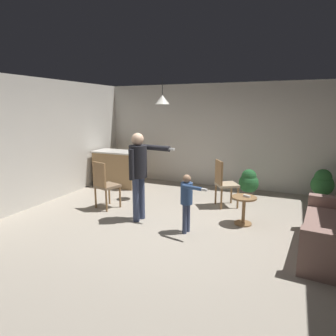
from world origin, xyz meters
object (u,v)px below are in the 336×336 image
object	(u,v)px
kitchen_counter	(118,168)
side_table_by_couch	(244,207)
person_adult	(139,167)
dining_chair_near_wall	(104,183)
potted_plant_corner	(249,182)
spare_remote_on_table	(247,196)
potted_plant_by_wall	(322,184)
person_child	(187,197)
dining_chair_by_counter	(224,182)

from	to	relation	value
kitchen_counter	side_table_by_couch	world-z (taller)	kitchen_counter
kitchen_counter	person_adult	bearing A→B (deg)	-48.54
dining_chair_near_wall	potted_plant_corner	distance (m)	3.26
kitchen_counter	spare_remote_on_table	world-z (taller)	kitchen_counter
person_adult	potted_plant_corner	world-z (taller)	person_adult
kitchen_counter	potted_plant_by_wall	size ratio (longest dim) A/B	1.69
kitchen_counter	person_child	bearing A→B (deg)	-38.31
dining_chair_near_wall	spare_remote_on_table	world-z (taller)	dining_chair_near_wall
dining_chair_by_counter	potted_plant_corner	bearing A→B (deg)	119.32
person_child	potted_plant_by_wall	size ratio (longest dim) A/B	1.35
kitchen_counter	potted_plant_corner	world-z (taller)	kitchen_counter
side_table_by_couch	dining_chair_by_counter	distance (m)	1.04
side_table_by_couch	dining_chair_near_wall	world-z (taller)	dining_chair_near_wall
person_adult	spare_remote_on_table	world-z (taller)	person_adult
person_child	potted_plant_corner	bearing A→B (deg)	176.44
side_table_by_couch	person_adult	distance (m)	2.03
person_adult	dining_chair_near_wall	world-z (taller)	person_adult
dining_chair_near_wall	potted_plant_corner	world-z (taller)	dining_chair_near_wall
dining_chair_by_counter	dining_chair_near_wall	size ratio (longest dim) A/B	1.00
side_table_by_couch	dining_chair_near_wall	xyz separation A→B (m)	(-2.80, -0.27, 0.22)
person_adult	dining_chair_by_counter	xyz separation A→B (m)	(1.26, 1.40, -0.47)
person_adult	person_child	xyz separation A→B (m)	(1.01, -0.20, -0.39)
person_child	dining_chair_by_counter	bearing A→B (deg)	-177.00
kitchen_counter	side_table_by_couch	xyz separation A→B (m)	(3.57, -1.43, -0.15)
spare_remote_on_table	potted_plant_corner	bearing A→B (deg)	96.85
dining_chair_near_wall	potted_plant_by_wall	bearing A→B (deg)	45.83
kitchen_counter	person_child	size ratio (longest dim) A/B	1.25
potted_plant_corner	dining_chair_near_wall	bearing A→B (deg)	-144.39
kitchen_counter	potted_plant_by_wall	distance (m)	5.00
person_adult	person_child	world-z (taller)	person_adult
kitchen_counter	dining_chair_near_wall	bearing A→B (deg)	-65.46
potted_plant_by_wall	side_table_by_couch	bearing A→B (deg)	-124.44
person_child	spare_remote_on_table	bearing A→B (deg)	142.81
side_table_by_couch	potted_plant_corner	distance (m)	1.63
person_adult	dining_chair_by_counter	size ratio (longest dim) A/B	1.64
kitchen_counter	side_table_by_couch	distance (m)	3.85
potted_plant_by_wall	potted_plant_corner	bearing A→B (deg)	-165.40
dining_chair_by_counter	person_adult	bearing A→B (deg)	-75.05
potted_plant_corner	person_adult	bearing A→B (deg)	-127.51
spare_remote_on_table	kitchen_counter	bearing A→B (deg)	158.34
kitchen_counter	potted_plant_corner	size ratio (longest dim) A/B	1.81
person_child	potted_plant_corner	xyz separation A→B (m)	(0.66, 2.37, -0.24)
dining_chair_by_counter	potted_plant_by_wall	size ratio (longest dim) A/B	1.34
side_table_by_couch	person_adult	size ratio (longest dim) A/B	0.32
dining_chair_by_counter	potted_plant_by_wall	bearing A→B (deg)	88.22
kitchen_counter	potted_plant_corner	distance (m)	3.43
side_table_by_couch	person_adult	xyz separation A→B (m)	(-1.82, -0.55, 0.69)
side_table_by_couch	potted_plant_corner	size ratio (longest dim) A/B	0.75
spare_remote_on_table	person_adult	bearing A→B (deg)	-163.75
kitchen_counter	potted_plant_by_wall	world-z (taller)	kitchen_counter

